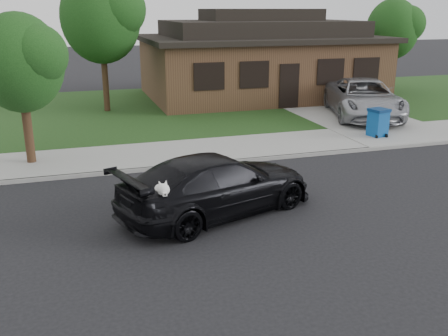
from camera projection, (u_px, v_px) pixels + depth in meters
name	position (u px, v px, depth m)	size (l,w,h in m)	color
ground	(320.00, 196.00, 13.31)	(120.00, 120.00, 0.00)	black
sidewalk	(254.00, 147.00, 17.84)	(60.00, 3.00, 0.12)	gray
curb	(270.00, 158.00, 16.48)	(60.00, 0.12, 0.12)	gray
lawn	(199.00, 107.00, 25.12)	(60.00, 13.00, 0.13)	#193814
driveway	(334.00, 111.00, 24.08)	(4.50, 13.00, 0.14)	gray
sedan	(217.00, 185.00, 11.99)	(5.42, 3.62, 1.46)	black
minivan	(364.00, 98.00, 22.27)	(2.74, 5.94, 1.65)	#A0A2A7
recycling_bin	(378.00, 122.00, 18.89)	(0.77, 0.77, 1.07)	#0C468E
house	(259.00, 59.00, 27.44)	(12.60, 8.60, 4.65)	#422B1C
tree_0	(105.00, 16.00, 22.44)	(3.78, 3.60, 6.34)	#332114
tree_1	(396.00, 28.00, 28.71)	(3.15, 3.00, 5.25)	#332114
tree_2	(24.00, 61.00, 14.89)	(2.73, 2.60, 4.59)	#332114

